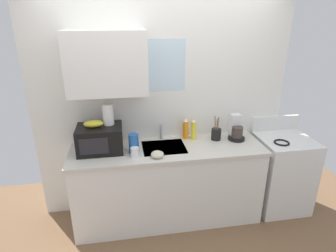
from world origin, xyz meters
TOP-DOWN VIEW (x-y plane):
  - kitchen_wall_assembly at (-0.10, 0.31)m, footprint 2.85×0.42m
  - counter_unit at (-0.00, 0.00)m, footprint 2.08×0.63m
  - sink_faucet at (-0.04, 0.24)m, footprint 0.03×0.03m
  - stove_range at (1.39, 0.00)m, footprint 0.60×0.60m
  - microwave at (-0.71, 0.05)m, footprint 0.46×0.35m
  - banana_bunch at (-0.76, 0.05)m, footprint 0.20×0.11m
  - paper_towel_roll at (-0.61, 0.10)m, footprint 0.11×0.11m
  - coffee_maker at (0.81, 0.11)m, footprint 0.19×0.21m
  - dish_soap_bottle_orange at (0.24, 0.21)m, footprint 0.07×0.07m
  - dish_soap_bottle_yellow at (0.32, 0.18)m, footprint 0.06×0.06m
  - cereal_canister at (-0.37, -0.05)m, footprint 0.10×0.10m
  - mug_white at (-0.36, -0.14)m, footprint 0.08×0.08m
  - utensil_crock at (0.58, 0.12)m, footprint 0.11×0.11m
  - small_bowl at (-0.14, -0.20)m, footprint 0.13×0.13m

SIDE VIEW (x-z plane):
  - stove_range at x=1.39m, z-range -0.08..1.00m
  - counter_unit at x=0.00m, z-range 0.01..0.91m
  - small_bowl at x=-0.14m, z-range 0.90..0.96m
  - mug_white at x=-0.36m, z-range 0.90..0.99m
  - utensil_crock at x=0.58m, z-range 0.83..1.11m
  - sink_faucet at x=-0.04m, z-range 0.90..1.09m
  - cereal_canister at x=-0.37m, z-range 0.90..1.10m
  - coffee_maker at x=0.81m, z-range 0.86..1.14m
  - dish_soap_bottle_orange at x=0.24m, z-range 0.89..1.14m
  - dish_soap_bottle_yellow at x=0.32m, z-range 0.89..1.14m
  - microwave at x=-0.71m, z-range 0.90..1.17m
  - banana_bunch at x=-0.76m, z-range 1.17..1.24m
  - paper_towel_roll at x=-0.61m, z-range 1.17..1.39m
  - kitchen_wall_assembly at x=-0.10m, z-range 0.10..2.60m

